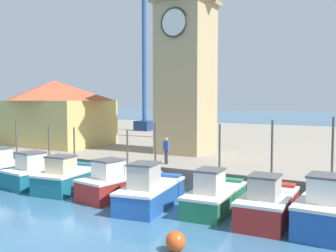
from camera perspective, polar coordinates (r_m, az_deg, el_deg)
name	(u,v)px	position (r m, az deg, el deg)	size (l,w,h in m)	color
ground_plane	(61,229)	(16.89, -15.22, -14.21)	(300.00, 300.00, 0.00)	#386689
quay_wharf	(263,144)	(41.32, 13.59, -2.49)	(120.00, 40.00, 1.25)	gray
fishing_boat_far_left	(9,169)	(26.84, -22.08, -5.86)	(2.05, 4.51, 3.84)	#196B7F
fishing_boat_left_outer	(41,173)	(25.11, -17.92, -6.56)	(2.68, 4.59, 3.62)	#196B7F
fishing_boat_left_inner	(69,178)	(23.24, -14.20, -7.30)	(2.63, 4.38, 3.57)	#196B7F
fishing_boat_mid_left	(119,183)	(21.38, -7.10, -8.21)	(2.75, 4.92, 3.54)	#AD2823
fishing_boat_center	(150,192)	(19.21, -2.60, -9.51)	(2.66, 4.96, 4.06)	#2356A8
fishing_boat_mid_right	(215,196)	(18.74, 6.80, -10.06)	(2.09, 4.65, 4.03)	#237A4C
fishing_boat_right_inner	(268,204)	(17.54, 14.30, -10.96)	(2.15, 4.37, 4.31)	#AD2823
fishing_boat_right_outer	(328,210)	(17.22, 22.26, -11.18)	(2.26, 4.53, 4.51)	#2356A8
clock_tower	(186,56)	(28.92, 2.62, 10.11)	(4.00, 4.00, 15.06)	tan
warehouse_left	(55,112)	(35.42, -16.12, 2.01)	(9.29, 6.55, 5.55)	tan
port_crane_near	(145,64)	(49.14, -3.31, 8.96)	(2.12, 10.47, 20.66)	navy
port_crane_far	(193,55)	(38.63, 3.71, 10.31)	(4.28, 7.31, 20.95)	#976E11
mooring_buoy	(176,241)	(14.03, 1.12, -16.40)	(0.70, 0.70, 0.70)	#E54C19
dock_worker_near_tower	(166,150)	(23.88, -0.24, -3.54)	(0.34, 0.22, 1.62)	#33333D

